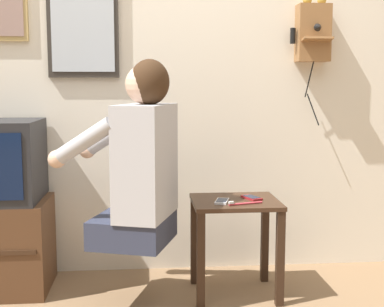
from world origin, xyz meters
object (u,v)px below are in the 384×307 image
(wall_phone_antique, at_px, (313,32))
(cell_phone_spare, at_px, (252,198))
(cell_phone_held, at_px, (222,201))
(toothbrush, at_px, (243,203))
(wall_mirror, at_px, (83,19))
(person, at_px, (140,162))

(wall_phone_antique, relative_size, cell_phone_spare, 5.45)
(cell_phone_held, xyz_separation_m, toothbrush, (0.10, -0.06, 0.00))
(wall_mirror, relative_size, cell_phone_spare, 4.75)
(person, height_order, cell_phone_spare, person)
(wall_mirror, height_order, toothbrush, wall_mirror)
(person, relative_size, cell_phone_spare, 6.68)
(person, relative_size, toothbrush, 5.04)
(wall_phone_antique, xyz_separation_m, wall_mirror, (-1.33, 0.04, 0.06))
(person, distance_m, toothbrush, 0.56)
(person, bearing_deg, wall_phone_antique, -46.93)
(toothbrush, bearing_deg, wall_mirror, 42.30)
(wall_mirror, distance_m, cell_phone_held, 1.30)
(person, bearing_deg, toothbrush, -73.91)
(cell_phone_held, bearing_deg, toothbrush, -15.77)
(toothbrush, bearing_deg, person, 72.62)
(person, distance_m, wall_phone_antique, 1.31)
(person, bearing_deg, cell_phone_held, -65.77)
(cell_phone_spare, bearing_deg, wall_phone_antique, 17.62)
(toothbrush, bearing_deg, cell_phone_spare, -43.16)
(cell_phone_held, bearing_deg, wall_mirror, 164.02)
(person, relative_size, wall_mirror, 1.41)
(cell_phone_held, distance_m, toothbrush, 0.12)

